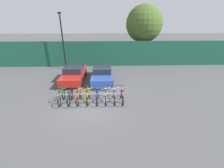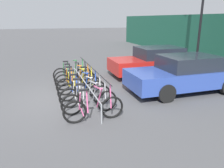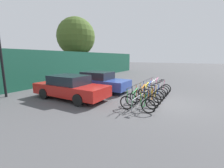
{
  "view_description": "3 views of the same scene",
  "coord_description": "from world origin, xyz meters",
  "px_view_note": "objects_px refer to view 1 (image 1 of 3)",
  "views": [
    {
      "loc": [
        1.15,
        -8.68,
        5.28
      ],
      "look_at": [
        1.54,
        1.79,
        0.8
      ],
      "focal_mm": 24.0,
      "sensor_mm": 36.0,
      "label": 1
    },
    {
      "loc": [
        7.62,
        -0.7,
        2.73
      ],
      "look_at": [
        1.04,
        1.42,
        0.66
      ],
      "focal_mm": 35.0,
      "sensor_mm": 36.0,
      "label": 2
    },
    {
      "loc": [
        -8.24,
        -1.72,
        2.45
      ],
      "look_at": [
        -1.0,
        2.4,
        0.95
      ],
      "focal_mm": 24.0,
      "sensor_mm": 36.0,
      "label": 3
    }
  ],
  "objects_px": {
    "car_red": "(74,73)",
    "lamp_post": "(63,39)",
    "bicycle_orange": "(79,97)",
    "bicycle_white": "(106,97)",
    "bicycle_yellow": "(88,97)",
    "bicycle_silver": "(114,97)",
    "bicycle_black": "(70,97)",
    "car_blue": "(102,74)",
    "bicycle_pink": "(122,97)",
    "bike_rack": "(92,95)",
    "bicycle_blue": "(97,97)",
    "tree_behind_hoarding": "(144,24)",
    "bicycle_green": "(61,98)"
  },
  "relations": [
    {
      "from": "bicycle_orange",
      "to": "bicycle_blue",
      "type": "height_order",
      "value": "same"
    },
    {
      "from": "bicycle_black",
      "to": "bicycle_pink",
      "type": "xyz_separation_m",
      "value": [
        3.58,
        0.0,
        0.0
      ]
    },
    {
      "from": "bicycle_green",
      "to": "bicycle_white",
      "type": "relative_size",
      "value": 1.0
    },
    {
      "from": "tree_behind_hoarding",
      "to": "bicycle_yellow",
      "type": "bearing_deg",
      "value": -119.49
    },
    {
      "from": "car_red",
      "to": "tree_behind_hoarding",
      "type": "distance_m",
      "value": 11.02
    },
    {
      "from": "bike_rack",
      "to": "bicycle_white",
      "type": "relative_size",
      "value": 2.77
    },
    {
      "from": "bicycle_yellow",
      "to": "bicycle_silver",
      "type": "distance_m",
      "value": 1.84
    },
    {
      "from": "bicycle_silver",
      "to": "bicycle_pink",
      "type": "relative_size",
      "value": 1.0
    },
    {
      "from": "car_red",
      "to": "lamp_post",
      "type": "xyz_separation_m",
      "value": [
        -1.73,
        3.78,
        2.69
      ]
    },
    {
      "from": "bicycle_pink",
      "to": "car_red",
      "type": "height_order",
      "value": "car_red"
    },
    {
      "from": "bike_rack",
      "to": "bicycle_blue",
      "type": "relative_size",
      "value": 2.77
    },
    {
      "from": "bicycle_pink",
      "to": "tree_behind_hoarding",
      "type": "bearing_deg",
      "value": 74.56
    },
    {
      "from": "bicycle_green",
      "to": "bicycle_black",
      "type": "relative_size",
      "value": 1.0
    },
    {
      "from": "bicycle_white",
      "to": "bike_rack",
      "type": "bearing_deg",
      "value": 174.59
    },
    {
      "from": "bicycle_orange",
      "to": "bicycle_yellow",
      "type": "relative_size",
      "value": 1.0
    },
    {
      "from": "bicycle_black",
      "to": "bicycle_yellow",
      "type": "xyz_separation_m",
      "value": [
        1.2,
        0.0,
        0.0
      ]
    },
    {
      "from": "bicycle_yellow",
      "to": "car_blue",
      "type": "relative_size",
      "value": 0.38
    },
    {
      "from": "bicycle_silver",
      "to": "bicycle_orange",
      "type": "bearing_deg",
      "value": -179.68
    },
    {
      "from": "bicycle_orange",
      "to": "car_red",
      "type": "relative_size",
      "value": 0.37
    },
    {
      "from": "bicycle_black",
      "to": "car_blue",
      "type": "xyz_separation_m",
      "value": [
        2.11,
        3.98,
        0.31
      ]
    },
    {
      "from": "car_red",
      "to": "car_blue",
      "type": "distance_m",
      "value": 2.64
    },
    {
      "from": "bicycle_pink",
      "to": "lamp_post",
      "type": "relative_size",
      "value": 0.28
    },
    {
      "from": "bike_rack",
      "to": "bicycle_orange",
      "type": "bearing_deg",
      "value": -170.74
    },
    {
      "from": "bike_rack",
      "to": "bicycle_green",
      "type": "distance_m",
      "value": 2.1
    },
    {
      "from": "bicycle_orange",
      "to": "bicycle_blue",
      "type": "xyz_separation_m",
      "value": [
        1.27,
        0.0,
        0.0
      ]
    },
    {
      "from": "bicycle_yellow",
      "to": "car_red",
      "type": "distance_m",
      "value": 4.54
    },
    {
      "from": "bicycle_green",
      "to": "bicycle_white",
      "type": "height_order",
      "value": "same"
    },
    {
      "from": "bicycle_orange",
      "to": "tree_behind_hoarding",
      "type": "distance_m",
      "value": 13.45
    },
    {
      "from": "bicycle_blue",
      "to": "bicycle_white",
      "type": "xyz_separation_m",
      "value": [
        0.6,
        0.0,
        0.0
      ]
    },
    {
      "from": "car_red",
      "to": "tree_behind_hoarding",
      "type": "relative_size",
      "value": 0.64
    },
    {
      "from": "bicycle_green",
      "to": "bicycle_yellow",
      "type": "height_order",
      "value": "same"
    },
    {
      "from": "lamp_post",
      "to": "bicycle_green",
      "type": "bearing_deg",
      "value": -78.37
    },
    {
      "from": "bicycle_blue",
      "to": "bicycle_orange",
      "type": "bearing_deg",
      "value": -178.43
    },
    {
      "from": "bicycle_blue",
      "to": "car_blue",
      "type": "height_order",
      "value": "car_blue"
    },
    {
      "from": "bicycle_black",
      "to": "bicycle_orange",
      "type": "distance_m",
      "value": 0.58
    },
    {
      "from": "bicycle_yellow",
      "to": "bicycle_silver",
      "type": "height_order",
      "value": "same"
    },
    {
      "from": "bike_rack",
      "to": "bicycle_silver",
      "type": "xyz_separation_m",
      "value": [
        1.55,
        -0.15,
        -0.12
      ]
    },
    {
      "from": "bicycle_green",
      "to": "tree_behind_hoarding",
      "type": "distance_m",
      "value": 14.08
    },
    {
      "from": "tree_behind_hoarding",
      "to": "bicycle_blue",
      "type": "bearing_deg",
      "value": -116.82
    },
    {
      "from": "tree_behind_hoarding",
      "to": "bicycle_white",
      "type": "bearing_deg",
      "value": -114.24
    },
    {
      "from": "bike_rack",
      "to": "bicycle_blue",
      "type": "height_order",
      "value": "bicycle_blue"
    },
    {
      "from": "bicycle_white",
      "to": "lamp_post",
      "type": "bearing_deg",
      "value": 123.9
    },
    {
      "from": "bicycle_green",
      "to": "lamp_post",
      "type": "height_order",
      "value": "lamp_post"
    },
    {
      "from": "bicycle_green",
      "to": "bicycle_black",
      "type": "bearing_deg",
      "value": -3.51
    },
    {
      "from": "bicycle_silver",
      "to": "tree_behind_hoarding",
      "type": "distance_m",
      "value": 12.41
    },
    {
      "from": "bicycle_silver",
      "to": "bicycle_yellow",
      "type": "bearing_deg",
      "value": -179.68
    },
    {
      "from": "bicycle_white",
      "to": "car_blue",
      "type": "relative_size",
      "value": 0.38
    },
    {
      "from": "bike_rack",
      "to": "bicycle_orange",
      "type": "height_order",
      "value": "bicycle_orange"
    },
    {
      "from": "bicycle_white",
      "to": "car_blue",
      "type": "distance_m",
      "value": 4.01
    },
    {
      "from": "bicycle_orange",
      "to": "bicycle_white",
      "type": "height_order",
      "value": "same"
    }
  ]
}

